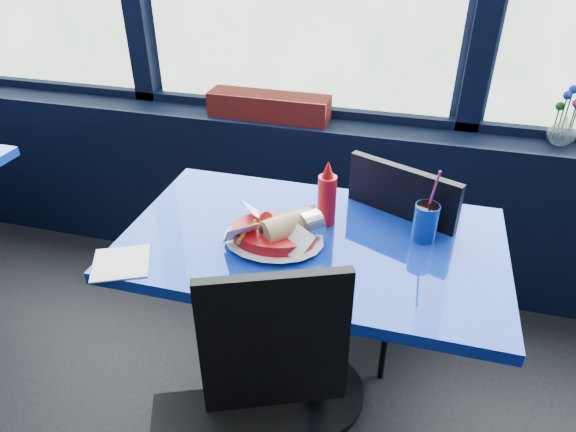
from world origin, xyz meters
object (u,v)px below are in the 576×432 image
at_px(chair_near_front, 248,414).
at_px(flower_vase, 563,127).
at_px(near_table, 311,282).
at_px(food_basket, 275,233).
at_px(ketchup_bottle, 327,197).
at_px(soda_cup, 426,221).
at_px(planter_box, 269,106).
at_px(chair_near_back, 383,246).

xyz_separation_m(chair_near_front, flower_vase, (0.90, 1.40, 0.35)).
height_order(chair_near_front, flower_vase, flower_vase).
xyz_separation_m(near_table, food_basket, (-0.11, -0.05, 0.22)).
relative_size(near_table, food_basket, 3.49).
height_order(flower_vase, ketchup_bottle, flower_vase).
bearing_deg(soda_cup, ketchup_bottle, 178.40).
height_order(flower_vase, food_basket, flower_vase).
distance_m(planter_box, flower_vase, 1.25).
bearing_deg(planter_box, near_table, -63.94).
height_order(ketchup_bottle, soda_cup, soda_cup).
height_order(planter_box, soda_cup, soda_cup).
bearing_deg(ketchup_bottle, chair_near_back, 50.62).
height_order(planter_box, food_basket, planter_box).
height_order(near_table, planter_box, planter_box).
bearing_deg(chair_near_back, ketchup_bottle, 74.42).
xyz_separation_m(near_table, planter_box, (-0.40, 0.85, 0.29)).
bearing_deg(planter_box, chair_near_back, -39.85).
xyz_separation_m(planter_box, flower_vase, (1.25, 0.03, 0.02)).
relative_size(chair_near_back, soda_cup, 3.58).
distance_m(near_table, planter_box, 0.98).
bearing_deg(near_table, chair_near_front, -95.43).
bearing_deg(ketchup_bottle, food_basket, -129.90).
relative_size(chair_near_front, soda_cup, 3.53).
bearing_deg(soda_cup, flower_vase, 57.06).
xyz_separation_m(planter_box, food_basket, (0.30, -0.90, -0.07)).
bearing_deg(chair_near_front, ketchup_bottle, 60.78).
height_order(near_table, ketchup_bottle, ketchup_bottle).
relative_size(near_table, soda_cup, 4.63).
bearing_deg(near_table, ketchup_bottle, 77.55).
bearing_deg(chair_near_back, near_table, 81.33).
distance_m(chair_near_front, ketchup_bottle, 0.70).
relative_size(chair_near_back, food_basket, 2.70).
xyz_separation_m(near_table, flower_vase, (0.85, 0.88, 0.31)).
distance_m(chair_near_front, flower_vase, 1.70).
distance_m(chair_near_back, flower_vase, 0.91).
xyz_separation_m(near_table, ketchup_bottle, (0.02, 0.10, 0.28)).
xyz_separation_m(chair_near_back, soda_cup, (0.13, -0.23, 0.28)).
bearing_deg(planter_box, flower_vase, 2.14).
height_order(food_basket, ketchup_bottle, ketchup_bottle).
xyz_separation_m(planter_box, soda_cup, (0.74, -0.75, -0.04)).
distance_m(chair_near_back, ketchup_bottle, 0.43).
relative_size(chair_near_front, ketchup_bottle, 4.00).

